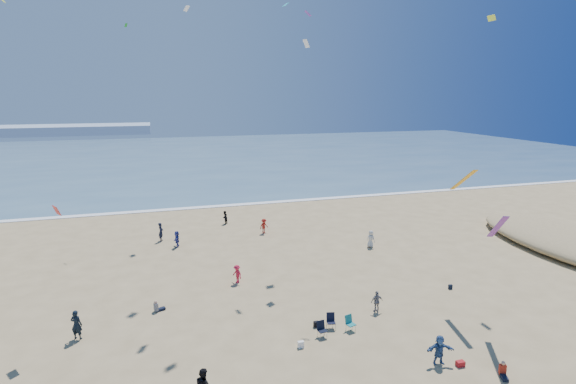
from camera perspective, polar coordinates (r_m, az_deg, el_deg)
name	(u,v)px	position (r m, az deg, el deg)	size (l,w,h in m)	color
ocean	(173,157)	(109.28, -14.36, 4.29)	(220.00, 100.00, 0.06)	#476B84
surf_line	(192,208)	(60.18, -12.09, -2.00)	(220.00, 1.20, 0.08)	white
standing_flyers	(270,302)	(31.41, -2.28, -13.82)	(25.81, 44.59, 1.92)	#A62017
chair_cluster	(335,325)	(29.56, 5.97, -16.44)	(2.71, 1.49, 1.00)	black
white_tote	(301,344)	(28.06, 1.64, -18.79)	(0.35, 0.20, 0.40)	white
black_backpack	(316,324)	(30.18, 3.58, -16.42)	(0.30, 0.22, 0.38)	black
cooler	(460,364)	(28.17, 21.04, -19.67)	(0.45, 0.30, 0.30)	#AB181C
navy_bag	(450,287)	(37.46, 19.92, -11.25)	(0.28, 0.18, 0.34)	black
kites_aloft	(355,97)	(28.96, 8.48, 11.84)	(41.42, 42.51, 27.75)	purple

